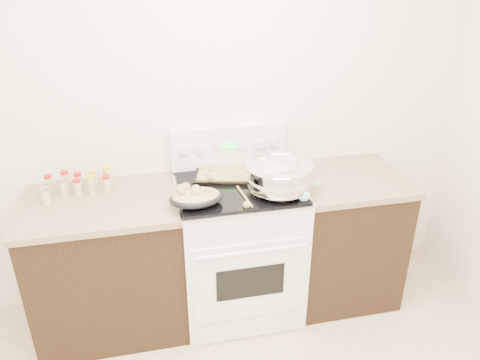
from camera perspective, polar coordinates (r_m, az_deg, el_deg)
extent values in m
cube|color=white|center=(3.01, -8.28, 8.70)|extent=(4.00, 0.05, 2.70)
cube|color=black|center=(3.12, -15.56, -10.25)|extent=(0.90, 0.64, 0.88)
cube|color=brown|center=(2.88, -16.65, -2.85)|extent=(0.93, 0.67, 0.04)
cube|color=black|center=(3.36, 12.12, -6.94)|extent=(0.70, 0.64, 0.88)
cube|color=brown|center=(3.13, 12.91, 0.12)|extent=(0.73, 0.67, 0.04)
cube|color=white|center=(3.13, -0.20, -8.48)|extent=(0.76, 0.66, 0.92)
cube|color=white|center=(2.88, 1.26, -12.30)|extent=(0.70, 0.01, 0.55)
cube|color=black|center=(2.87, 1.29, -12.38)|extent=(0.42, 0.01, 0.22)
cylinder|color=white|center=(2.70, 1.50, -8.74)|extent=(0.65, 0.02, 0.02)
cube|color=white|center=(3.12, 1.18, -17.65)|extent=(0.70, 0.01, 0.14)
cube|color=silver|center=(2.89, -0.21, -0.88)|extent=(0.78, 0.68, 0.01)
cube|color=black|center=(2.89, -0.21, -0.67)|extent=(0.74, 0.64, 0.01)
cube|color=white|center=(3.09, -1.38, 4.18)|extent=(0.76, 0.07, 0.28)
cylinder|color=white|center=(3.00, -6.84, 3.60)|extent=(0.06, 0.02, 0.06)
cylinder|color=white|center=(3.01, -4.95, 3.77)|extent=(0.06, 0.02, 0.06)
cylinder|color=white|center=(3.08, 2.44, 4.39)|extent=(0.06, 0.02, 0.06)
cylinder|color=white|center=(3.11, 4.23, 4.53)|extent=(0.06, 0.02, 0.06)
cube|color=#19E533|center=(3.05, -1.23, 4.12)|extent=(0.09, 0.00, 0.04)
cube|color=silver|center=(3.03, -2.71, 3.99)|extent=(0.05, 0.00, 0.05)
cube|color=silver|center=(3.06, 0.25, 4.24)|extent=(0.05, 0.00, 0.05)
ellipsoid|color=silver|center=(2.78, 4.77, 0.05)|extent=(0.51, 0.51, 0.23)
cylinder|color=silver|center=(2.81, 4.72, -1.27)|extent=(0.22, 0.22, 0.01)
torus|color=silver|center=(2.74, 4.84, 1.81)|extent=(0.40, 0.40, 0.02)
cylinder|color=silver|center=(2.77, 4.79, 0.52)|extent=(0.38, 0.38, 0.13)
cylinder|color=brown|center=(2.75, 4.83, 1.58)|extent=(0.35, 0.35, 0.00)
cube|color=beige|center=(2.84, 6.70, 2.48)|extent=(0.05, 0.05, 0.03)
cube|color=beige|center=(2.69, 3.57, 1.21)|extent=(0.04, 0.04, 0.03)
cube|color=beige|center=(2.75, 6.06, 1.70)|extent=(0.03, 0.03, 0.02)
cube|color=beige|center=(2.84, 5.87, 2.57)|extent=(0.03, 0.03, 0.03)
cube|color=beige|center=(2.73, 6.18, 1.50)|extent=(0.04, 0.04, 0.03)
cube|color=beige|center=(2.70, 6.43, 1.23)|extent=(0.05, 0.05, 0.03)
cube|color=beige|center=(2.79, 2.91, 2.19)|extent=(0.05, 0.05, 0.03)
cube|color=beige|center=(2.67, 4.71, 1.00)|extent=(0.05, 0.05, 0.03)
cube|color=beige|center=(2.63, 3.61, 0.55)|extent=(0.04, 0.04, 0.03)
cube|color=beige|center=(2.82, 2.58, 2.47)|extent=(0.03, 0.03, 0.02)
ellipsoid|color=black|center=(2.66, -5.39, -2.20)|extent=(0.32, 0.23, 0.08)
ellipsoid|color=tan|center=(2.65, -5.40, -1.97)|extent=(0.29, 0.21, 0.06)
sphere|color=tan|center=(2.64, -7.12, -1.46)|extent=(0.04, 0.04, 0.04)
sphere|color=tan|center=(2.68, -6.66, -0.88)|extent=(0.06, 0.06, 0.06)
sphere|color=tan|center=(2.65, -5.39, -1.17)|extent=(0.06, 0.06, 0.06)
sphere|color=tan|center=(2.63, -7.12, -1.43)|extent=(0.04, 0.04, 0.04)
sphere|color=tan|center=(2.67, -7.33, -1.09)|extent=(0.05, 0.05, 0.05)
sphere|color=tan|center=(2.63, -5.38, -1.46)|extent=(0.04, 0.04, 0.04)
sphere|color=tan|center=(2.63, -5.33, -1.49)|extent=(0.06, 0.06, 0.06)
sphere|color=tan|center=(2.64, -4.01, -1.26)|extent=(0.04, 0.04, 0.04)
cube|color=black|center=(3.00, -1.34, 0.72)|extent=(0.49, 0.40, 0.02)
cube|color=tan|center=(2.99, -1.34, 0.93)|extent=(0.44, 0.35, 0.02)
sphere|color=tan|center=(2.90, -0.79, 0.38)|extent=(0.03, 0.03, 0.03)
sphere|color=tan|center=(3.00, 1.57, 1.21)|extent=(0.05, 0.05, 0.05)
sphere|color=tan|center=(2.95, -2.04, 0.78)|extent=(0.03, 0.03, 0.03)
sphere|color=tan|center=(3.05, 0.61, 1.70)|extent=(0.04, 0.04, 0.04)
sphere|color=tan|center=(2.93, -0.48, 0.55)|extent=(0.04, 0.04, 0.04)
sphere|color=tan|center=(3.05, -3.35, 1.69)|extent=(0.04, 0.04, 0.04)
sphere|color=tan|center=(2.93, -4.13, 0.66)|extent=(0.03, 0.03, 0.03)
sphere|color=tan|center=(2.89, -3.61, 0.25)|extent=(0.04, 0.04, 0.04)
sphere|color=tan|center=(2.99, 0.70, 1.15)|extent=(0.03, 0.03, 0.03)
sphere|color=tan|center=(3.01, -3.51, 1.34)|extent=(0.04, 0.04, 0.04)
cylinder|color=tan|center=(2.74, 0.54, -1.99)|extent=(0.04, 0.26, 0.01)
sphere|color=tan|center=(2.64, 0.82, -3.04)|extent=(0.04, 0.04, 0.04)
sphere|color=#99D2E4|center=(2.73, 7.78, -1.84)|extent=(0.08, 0.08, 0.08)
cylinder|color=#99D2E4|center=(2.81, 8.87, -0.55)|extent=(0.19, 0.18, 0.07)
cylinder|color=#BFB28C|center=(3.06, -22.24, -0.52)|extent=(0.04, 0.04, 0.09)
cylinder|color=#B21414|center=(3.04, -22.42, 0.42)|extent=(0.04, 0.04, 0.02)
cylinder|color=#BFB28C|center=(3.06, -20.46, -0.15)|extent=(0.04, 0.04, 0.10)
cylinder|color=#B21414|center=(3.03, -20.64, 0.88)|extent=(0.05, 0.05, 0.02)
cylinder|color=#BFB28C|center=(3.03, -19.08, -0.26)|extent=(0.04, 0.04, 0.09)
cylinder|color=#B21414|center=(3.01, -19.23, 0.67)|extent=(0.05, 0.05, 0.02)
cylinder|color=#BFB28C|center=(3.03, -17.43, 0.00)|extent=(0.05, 0.05, 0.10)
cylinder|color=gold|center=(3.00, -17.57, 0.97)|extent=(0.05, 0.05, 0.02)
cylinder|color=#BFB28C|center=(3.02, -15.84, 0.34)|extent=(0.05, 0.05, 0.11)
cylinder|color=gold|center=(3.00, -15.99, 1.43)|extent=(0.05, 0.05, 0.02)
cylinder|color=#BFB28C|center=(2.99, -22.59, -1.33)|extent=(0.04, 0.04, 0.09)
cylinder|color=#B2B2B7|center=(2.97, -22.76, -0.45)|extent=(0.04, 0.04, 0.02)
cylinder|color=#BFB28C|center=(2.97, -20.75, -1.02)|extent=(0.05, 0.05, 0.10)
cylinder|color=#B2B2B7|center=(2.95, -20.93, -0.01)|extent=(0.05, 0.05, 0.02)
cylinder|color=#BFB28C|center=(2.96, -19.17, -0.99)|extent=(0.04, 0.04, 0.09)
cylinder|color=#B21414|center=(2.93, -19.32, -0.06)|extent=(0.04, 0.04, 0.02)
cylinder|color=#BFB28C|center=(2.95, -17.69, -0.71)|extent=(0.04, 0.04, 0.10)
cylinder|color=gold|center=(2.93, -17.85, 0.30)|extent=(0.05, 0.05, 0.02)
cylinder|color=#BFB28C|center=(2.94, -15.90, -0.59)|extent=(0.04, 0.04, 0.09)
cylinder|color=#B21414|center=(2.92, -16.03, 0.38)|extent=(0.05, 0.05, 0.02)
cylinder|color=#BFB28C|center=(2.91, -22.62, -1.98)|extent=(0.05, 0.05, 0.09)
cylinder|color=#B2B2B7|center=(2.89, -22.81, -1.00)|extent=(0.05, 0.05, 0.02)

